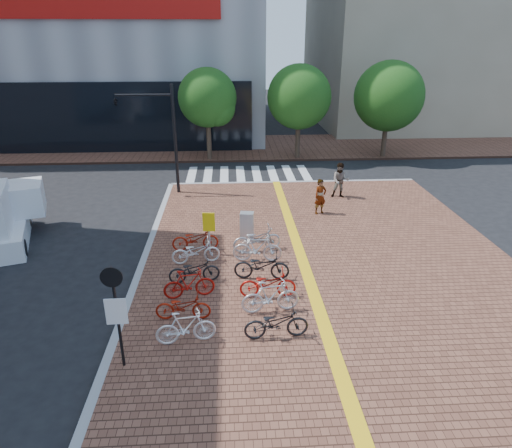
{
  "coord_description": "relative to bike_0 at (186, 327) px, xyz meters",
  "views": [
    {
      "loc": [
        -0.67,
        -13.03,
        8.05
      ],
      "look_at": [
        0.3,
        3.05,
        1.3
      ],
      "focal_mm": 32.0,
      "sensor_mm": 36.0,
      "label": 1
    }
  ],
  "objects": [
    {
      "name": "bike_5",
      "position": [
        -0.11,
        5.85,
        -0.02
      ],
      "size": [
        1.85,
        0.77,
        0.95
      ],
      "primitive_type": "imported",
      "rotation": [
        0.0,
        0.0,
        1.65
      ],
      "color": "#A71D0B",
      "rests_on": "sidewalk"
    },
    {
      "name": "bike_10",
      "position": [
        2.25,
        4.73,
        0.05
      ],
      "size": [
        1.87,
        0.7,
        1.1
      ],
      "primitive_type": "imported",
      "rotation": [
        0.0,
        0.0,
        1.47
      ],
      "color": "silver",
      "rests_on": "sidewalk"
    },
    {
      "name": "pedestrian_a",
      "position": [
        5.51,
        9.5,
        0.34
      ],
      "size": [
        0.71,
        0.59,
        1.67
      ],
      "primitive_type": "imported",
      "rotation": [
        0.0,
        0.0,
        0.37
      ],
      "color": "gray",
      "rests_on": "sidewalk"
    },
    {
      "name": "bike_2",
      "position": [
        -0.09,
        2.36,
        -0.0
      ],
      "size": [
        1.71,
        0.75,
        0.99
      ],
      "primitive_type": "imported",
      "rotation": [
        0.0,
        0.0,
        1.75
      ],
      "color": "#B4140C",
      "rests_on": "sidewalk"
    },
    {
      "name": "bike_8",
      "position": [
        2.44,
        2.24,
        -0.02
      ],
      "size": [
        1.82,
        0.65,
        0.95
      ],
      "primitive_type": "imported",
      "rotation": [
        0.0,
        0.0,
        1.56
      ],
      "color": "#BA140D",
      "rests_on": "sidewalk"
    },
    {
      "name": "bike_1",
      "position": [
        -0.18,
        1.15,
        -0.07
      ],
      "size": [
        1.66,
        0.62,
        0.86
      ],
      "primitive_type": "imported",
      "rotation": [
        0.0,
        0.0,
        1.54
      ],
      "color": "#A21C0B",
      "rests_on": "sidewalk"
    },
    {
      "name": "crosswalk",
      "position": [
        2.46,
        16.56,
        -0.64
      ],
      "size": [
        7.5,
        4.0,
        0.01
      ],
      "color": "silver",
      "rests_on": "ground"
    },
    {
      "name": "street_trees",
      "position": [
        7.0,
        20.01,
        3.45
      ],
      "size": [
        16.2,
        4.6,
        6.35
      ],
      "color": "#38281E",
      "rests_on": "far_sidewalk"
    },
    {
      "name": "bike_4",
      "position": [
        -0.02,
        4.77,
        -0.03
      ],
      "size": [
        1.85,
        0.88,
        0.94
      ],
      "primitive_type": "imported",
      "rotation": [
        0.0,
        0.0,
        1.72
      ],
      "color": "white",
      "rests_on": "sidewalk"
    },
    {
      "name": "building_beige",
      "position": [
        19.96,
        34.56,
        8.35
      ],
      "size": [
        20.0,
        18.0,
        18.0
      ],
      "primitive_type": "cube",
      "color": "gray",
      "rests_on": "ground"
    },
    {
      "name": "tactile_strip",
      "position": [
        3.96,
        -2.44,
        -0.49
      ],
      "size": [
        0.4,
        34.0,
        0.01
      ],
      "primitive_type": "cube",
      "color": "yellow",
      "rests_on": "sidewalk"
    },
    {
      "name": "bike_0",
      "position": [
        0.0,
        0.0,
        0.0
      ],
      "size": [
        1.7,
        0.7,
        0.99
      ],
      "primitive_type": "imported",
      "rotation": [
        0.0,
        0.0,
        1.72
      ],
      "color": "white",
      "rests_on": "sidewalk"
    },
    {
      "name": "bike_6",
      "position": [
        2.49,
        0.08,
        -0.02
      ],
      "size": [
        1.85,
        0.76,
        0.95
      ],
      "primitive_type": "imported",
      "rotation": [
        0.0,
        0.0,
        1.64
      ],
      "color": "black",
      "rests_on": "sidewalk"
    },
    {
      "name": "notice_sign",
      "position": [
        -1.54,
        -0.88,
        1.32
      ],
      "size": [
        0.53,
        0.12,
        2.88
      ],
      "color": "black",
      "rests_on": "sidewalk"
    },
    {
      "name": "kerb_west",
      "position": [
        -2.04,
        -2.44,
        -0.57
      ],
      "size": [
        0.25,
        34.0,
        0.15
      ],
      "primitive_type": "cube",
      "color": "gray",
      "rests_on": "ground"
    },
    {
      "name": "ground",
      "position": [
        1.96,
        2.56,
        -0.65
      ],
      "size": [
        120.0,
        120.0,
        0.0
      ],
      "primitive_type": "plane",
      "color": "black",
      "rests_on": "ground"
    },
    {
      "name": "utility_box",
      "position": [
        1.95,
        6.7,
        0.1
      ],
      "size": [
        0.6,
        0.47,
        1.2
      ],
      "primitive_type": "cube",
      "rotation": [
        0.0,
        0.0,
        -0.14
      ],
      "color": "silver",
      "rests_on": "sidewalk"
    },
    {
      "name": "bike_11",
      "position": [
        2.3,
        5.66,
        0.0
      ],
      "size": [
        2.0,
        1.02,
        1.0
      ],
      "primitive_type": "imported",
      "rotation": [
        0.0,
        0.0,
        1.76
      ],
      "color": "#A9A9AE",
      "rests_on": "sidewalk"
    },
    {
      "name": "bike_3",
      "position": [
        0.01,
        3.33,
        -0.04
      ],
      "size": [
        1.8,
        0.83,
        0.91
      ],
      "primitive_type": "imported",
      "rotation": [
        0.0,
        0.0,
        1.7
      ],
      "color": "black",
      "rests_on": "sidewalk"
    },
    {
      "name": "pedestrian_b",
      "position": [
        6.97,
        11.7,
        0.42
      ],
      "size": [
        1.01,
        0.86,
        1.83
      ],
      "primitive_type": "imported",
      "rotation": [
        0.0,
        0.0,
        -0.21
      ],
      "color": "#4F5565",
      "rests_on": "sidewalk"
    },
    {
      "name": "yellow_sign",
      "position": [
        0.46,
        5.45,
        0.69
      ],
      "size": [
        0.47,
        0.13,
        1.72
      ],
      "color": "#B7B7BC",
      "rests_on": "sidewalk"
    },
    {
      "name": "far_sidewalk",
      "position": [
        1.96,
        23.56,
        -0.57
      ],
      "size": [
        70.0,
        8.0,
        0.15
      ],
      "primitive_type": "cube",
      "color": "brown",
      "rests_on": "ground"
    },
    {
      "name": "sidewalk",
      "position": [
        4.96,
        -2.44,
        -0.57
      ],
      "size": [
        14.0,
        34.0,
        0.15
      ],
      "primitive_type": "cube",
      "color": "brown",
      "rests_on": "ground"
    },
    {
      "name": "bike_9",
      "position": [
        2.32,
        3.42,
        0.01
      ],
      "size": [
        1.98,
        0.89,
        1.01
      ],
      "primitive_type": "imported",
      "rotation": [
        0.0,
        0.0,
        1.45
      ],
      "color": "black",
      "rests_on": "sidewalk"
    },
    {
      "name": "bike_7",
      "position": [
        2.44,
        1.36,
        0.04
      ],
      "size": [
        1.85,
        0.73,
        1.08
      ],
      "primitive_type": "imported",
      "rotation": [
        0.0,
        0.0,
        1.69
      ],
      "color": "silver",
      "rests_on": "sidewalk"
    },
    {
      "name": "kerb_north",
      "position": [
        4.96,
        14.56,
        -0.57
      ],
      "size": [
        14.0,
        0.25,
        0.15
      ],
      "primitive_type": "cube",
      "color": "gray",
      "rests_on": "ground"
    },
    {
      "name": "traffic_light_pole",
      "position": [
        -2.77,
        13.08,
        3.37
      ],
      "size": [
        3.01,
        1.16,
        5.6
      ],
      "color": "black",
      "rests_on": "sidewalk"
    }
  ]
}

